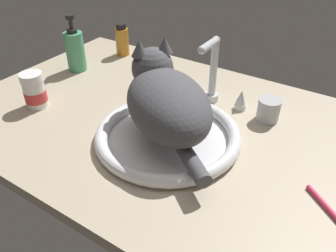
% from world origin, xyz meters
% --- Properties ---
extents(countertop, '(1.10, 0.72, 0.03)m').
position_xyz_m(countertop, '(0.00, 0.00, 0.01)').
color(countertop, '#B7A88E').
rests_on(countertop, ground).
extents(sink_basin, '(0.34, 0.34, 0.03)m').
position_xyz_m(sink_basin, '(0.05, -0.07, 0.04)').
color(sink_basin, white).
rests_on(sink_basin, countertop).
extents(faucet, '(0.20, 0.11, 0.18)m').
position_xyz_m(faucet, '(0.05, 0.15, 0.10)').
color(faucet, silver).
rests_on(faucet, countertop).
extents(cat, '(0.33, 0.31, 0.18)m').
position_xyz_m(cat, '(0.04, -0.05, 0.13)').
color(cat, '#4C4C51').
rests_on(cat, sink_basin).
extents(pill_bottle, '(0.06, 0.06, 0.10)m').
position_xyz_m(pill_bottle, '(-0.33, -0.13, 0.08)').
color(pill_bottle, white).
rests_on(pill_bottle, countertop).
extents(amber_bottle, '(0.05, 0.05, 0.11)m').
position_xyz_m(amber_bottle, '(-0.36, 0.27, 0.08)').
color(amber_bottle, '#C67A23').
rests_on(amber_bottle, countertop).
extents(metal_jar, '(0.06, 0.06, 0.06)m').
position_xyz_m(metal_jar, '(0.22, 0.14, 0.06)').
color(metal_jar, '#B2B5BA').
rests_on(metal_jar, countertop).
extents(soap_pump_bottle, '(0.06, 0.06, 0.18)m').
position_xyz_m(soap_pump_bottle, '(-0.41, 0.10, 0.10)').
color(soap_pump_bottle, '#4C9E70').
rests_on(soap_pump_bottle, countertop).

